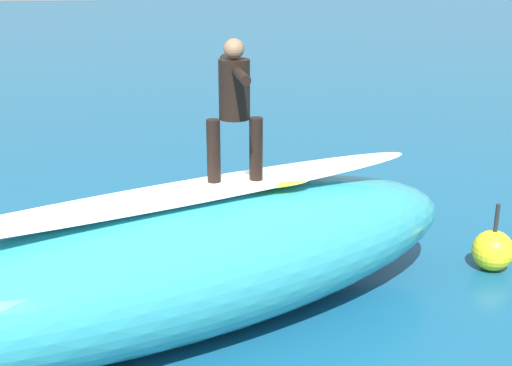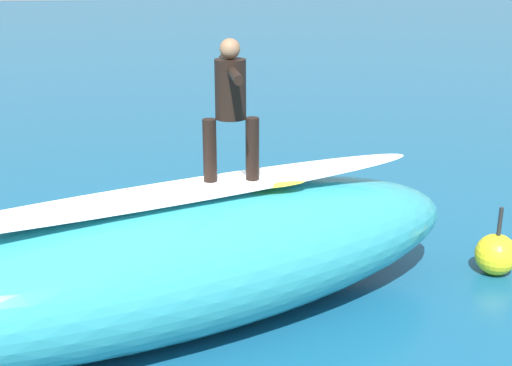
{
  "view_description": "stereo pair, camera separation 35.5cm",
  "coord_description": "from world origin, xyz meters",
  "px_view_note": "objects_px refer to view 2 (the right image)",
  "views": [
    {
      "loc": [
        0.5,
        8.96,
        4.33
      ],
      "look_at": [
        -1.57,
        0.36,
        1.33
      ],
      "focal_mm": 47.94,
      "sensor_mm": 36.0,
      "label": 1
    },
    {
      "loc": [
        0.15,
        9.04,
        4.33
      ],
      "look_at": [
        -1.57,
        0.36,
        1.33
      ],
      "focal_mm": 47.94,
      "sensor_mm": 36.0,
      "label": 2
    }
  ],
  "objects_px": {
    "surfboard_riding": "(232,183)",
    "surfer_paddling": "(283,226)",
    "buoy_marker": "(496,254)",
    "surfer_riding": "(231,100)",
    "surfboard_paddling": "(274,237)"
  },
  "relations": [
    {
      "from": "surfboard_paddling",
      "to": "buoy_marker",
      "type": "height_order",
      "value": "buoy_marker"
    },
    {
      "from": "surfer_riding",
      "to": "buoy_marker",
      "type": "height_order",
      "value": "surfer_riding"
    },
    {
      "from": "surfboard_riding",
      "to": "surfer_paddling",
      "type": "relative_size",
      "value": 1.02
    },
    {
      "from": "surfboard_riding",
      "to": "buoy_marker",
      "type": "distance_m",
      "value": 4.07
    },
    {
      "from": "surfboard_riding",
      "to": "surfer_paddling",
      "type": "height_order",
      "value": "surfboard_riding"
    },
    {
      "from": "surfer_riding",
      "to": "surfer_paddling",
      "type": "distance_m",
      "value": 3.42
    },
    {
      "from": "surfboard_paddling",
      "to": "surfer_paddling",
      "type": "height_order",
      "value": "surfer_paddling"
    },
    {
      "from": "surfboard_riding",
      "to": "surfer_riding",
      "type": "xyz_separation_m",
      "value": [
        0.0,
        0.0,
        1.01
      ]
    },
    {
      "from": "surfboard_riding",
      "to": "buoy_marker",
      "type": "bearing_deg",
      "value": -172.62
    },
    {
      "from": "surfboard_paddling",
      "to": "surfer_paddling",
      "type": "relative_size",
      "value": 1.3
    },
    {
      "from": "surfboard_paddling",
      "to": "surfer_paddling",
      "type": "distance_m",
      "value": 0.23
    },
    {
      "from": "surfboard_riding",
      "to": "buoy_marker",
      "type": "relative_size",
      "value": 1.83
    },
    {
      "from": "surfer_riding",
      "to": "buoy_marker",
      "type": "relative_size",
      "value": 1.68
    },
    {
      "from": "buoy_marker",
      "to": "surfboard_paddling",
      "type": "bearing_deg",
      "value": -32.15
    },
    {
      "from": "surfer_riding",
      "to": "surfboard_paddling",
      "type": "relative_size",
      "value": 0.72
    }
  ]
}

